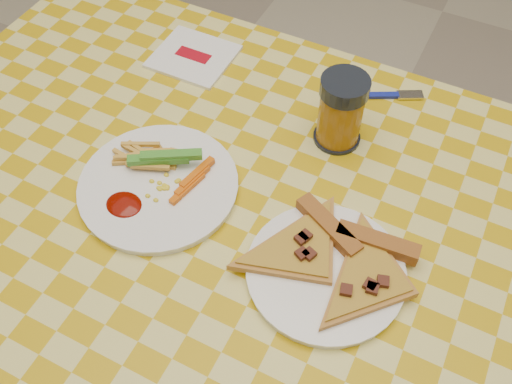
# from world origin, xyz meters

# --- Properties ---
(table) EXTENTS (1.28, 0.88, 0.76)m
(table) POSITION_xyz_m (0.00, 0.00, 0.68)
(table) COLOR silver
(table) RESTS_ON ground
(plate_left) EXTENTS (0.32, 0.32, 0.01)m
(plate_left) POSITION_xyz_m (-0.16, 0.01, 0.76)
(plate_left) COLOR white
(plate_left) RESTS_ON table
(plate_right) EXTENTS (0.24, 0.24, 0.01)m
(plate_right) POSITION_xyz_m (0.13, -0.01, 0.76)
(plate_right) COLOR white
(plate_right) RESTS_ON table
(fries_veggies) EXTENTS (0.17, 0.16, 0.04)m
(fries_veggies) POSITION_xyz_m (-0.17, 0.02, 0.78)
(fries_veggies) COLOR gold
(fries_veggies) RESTS_ON plate_left
(pizza_slices) EXTENTS (0.29, 0.26, 0.02)m
(pizza_slices) POSITION_xyz_m (0.13, 0.00, 0.78)
(pizza_slices) COLOR #AF7A35
(pizza_slices) RESTS_ON plate_right
(drink_glass) EXTENTS (0.08, 0.08, 0.13)m
(drink_glass) POSITION_xyz_m (0.05, 0.23, 0.82)
(drink_glass) COLOR black
(drink_glass) RESTS_ON table
(napkin) EXTENTS (0.14, 0.13, 0.01)m
(napkin) POSITION_xyz_m (-0.27, 0.30, 0.76)
(napkin) COLOR white
(napkin) RESTS_ON table
(fork) EXTENTS (0.13, 0.08, 0.01)m
(fork) POSITION_xyz_m (0.08, 0.36, 0.76)
(fork) COLOR navy
(fork) RESTS_ON table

